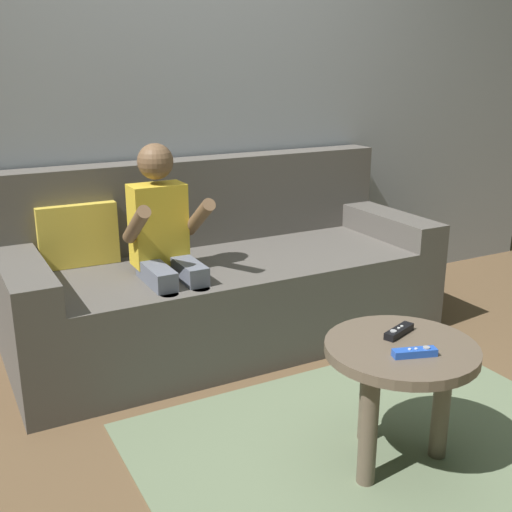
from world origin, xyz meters
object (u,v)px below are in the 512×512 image
at_px(coffee_table, 398,369).
at_px(game_remote_blue_center, 415,352).
at_px(couch, 221,280).
at_px(game_remote_black_near_edge, 399,331).
at_px(person_seated_on_couch, 166,246).

distance_m(coffee_table, game_remote_blue_center, 0.14).
bearing_deg(couch, coffee_table, -86.31).
relative_size(couch, coffee_table, 4.07).
distance_m(coffee_table, game_remote_black_near_edge, 0.13).
xyz_separation_m(person_seated_on_couch, coffee_table, (0.42, -1.03, -0.22)).
xyz_separation_m(couch, person_seated_on_couch, (-0.34, -0.18, 0.27)).
height_order(person_seated_on_couch, game_remote_black_near_edge, person_seated_on_couch).
relative_size(person_seated_on_couch, game_remote_blue_center, 6.89).
relative_size(couch, game_remote_black_near_edge, 14.19).
relative_size(game_remote_black_near_edge, game_remote_blue_center, 1.00).
bearing_deg(coffee_table, couch, 93.69).
height_order(coffee_table, game_remote_black_near_edge, game_remote_black_near_edge).
relative_size(coffee_table, game_remote_black_near_edge, 3.49).
relative_size(person_seated_on_couch, coffee_table, 1.98).
bearing_deg(couch, person_seated_on_couch, -151.66).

